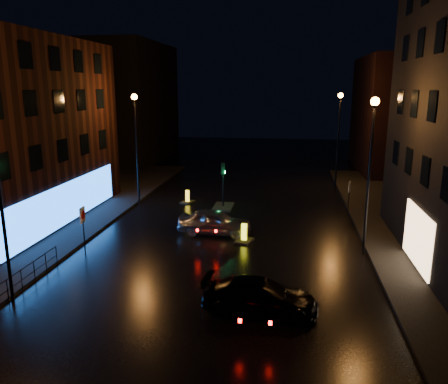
% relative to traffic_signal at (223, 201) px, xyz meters
% --- Properties ---
extents(ground, '(120.00, 120.00, 0.00)m').
position_rel_traffic_signal_xyz_m(ground, '(1.20, -14.00, -0.50)').
color(ground, black).
rests_on(ground, ground).
extents(pavement_left, '(12.00, 44.00, 0.15)m').
position_rel_traffic_signal_xyz_m(pavement_left, '(-12.80, -6.00, -0.43)').
color(pavement_left, black).
rests_on(pavement_left, ground).
extents(building_far_left, '(8.00, 16.00, 14.00)m').
position_rel_traffic_signal_xyz_m(building_far_left, '(-14.80, 21.00, 6.50)').
color(building_far_left, black).
rests_on(building_far_left, ground).
extents(building_far_right, '(8.00, 14.00, 12.00)m').
position_rel_traffic_signal_xyz_m(building_far_right, '(16.20, 18.00, 5.50)').
color(building_far_right, black).
rests_on(building_far_right, ground).
extents(street_lamp_lfar, '(0.44, 0.44, 8.37)m').
position_rel_traffic_signal_xyz_m(street_lamp_lfar, '(-6.60, -0.00, 5.06)').
color(street_lamp_lfar, black).
rests_on(street_lamp_lfar, ground).
extents(street_lamp_rnear, '(0.44, 0.44, 8.37)m').
position_rel_traffic_signal_xyz_m(street_lamp_rnear, '(9.00, -8.00, 5.06)').
color(street_lamp_rnear, black).
rests_on(street_lamp_rnear, ground).
extents(street_lamp_rfar, '(0.44, 0.44, 8.37)m').
position_rel_traffic_signal_xyz_m(street_lamp_rfar, '(9.00, 8.00, 5.06)').
color(street_lamp_rfar, black).
rests_on(street_lamp_rfar, ground).
extents(traffic_signal, '(1.40, 2.40, 3.45)m').
position_rel_traffic_signal_xyz_m(traffic_signal, '(0.00, 0.00, 0.00)').
color(traffic_signal, black).
rests_on(traffic_signal, ground).
extents(guard_railing, '(0.05, 6.04, 1.00)m').
position_rel_traffic_signal_xyz_m(guard_railing, '(-6.80, -15.00, 0.24)').
color(guard_railing, black).
rests_on(guard_railing, ground).
extents(silver_hatchback, '(4.57, 2.01, 1.53)m').
position_rel_traffic_signal_xyz_m(silver_hatchback, '(0.39, -6.06, 0.26)').
color(silver_hatchback, '#B4B5BC').
rests_on(silver_hatchback, ground).
extents(dark_sedan, '(4.77, 2.15, 1.36)m').
position_rel_traffic_signal_xyz_m(dark_sedan, '(3.82, -15.32, 0.18)').
color(dark_sedan, black).
rests_on(dark_sedan, ground).
extents(bollard_near, '(1.14, 1.42, 1.09)m').
position_rel_traffic_signal_xyz_m(bollard_near, '(2.34, -7.20, -0.26)').
color(bollard_near, black).
rests_on(bollard_near, ground).
extents(bollard_far, '(1.06, 1.31, 0.99)m').
position_rel_traffic_signal_xyz_m(bollard_far, '(-3.00, 1.02, -0.29)').
color(bollard_far, black).
rests_on(bollard_far, ground).
extents(road_sign_left, '(0.11, 0.63, 2.58)m').
position_rel_traffic_signal_xyz_m(road_sign_left, '(-6.11, -10.26, 1.43)').
color(road_sign_left, black).
rests_on(road_sign_left, ground).
extents(road_sign_right, '(0.22, 0.57, 2.39)m').
position_rel_traffic_signal_xyz_m(road_sign_right, '(9.10, -0.37, 1.29)').
color(road_sign_right, black).
rests_on(road_sign_right, ground).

